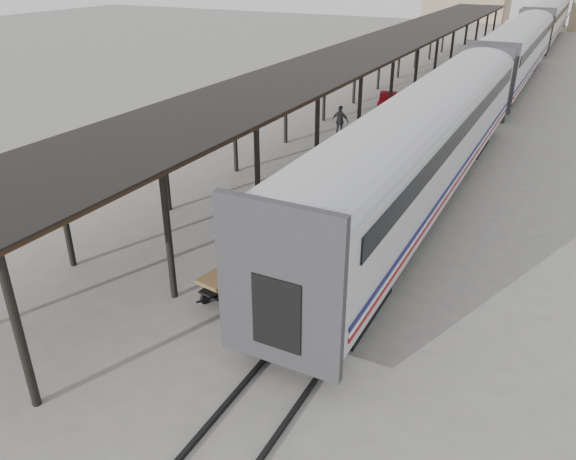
{
  "coord_description": "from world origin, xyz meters",
  "views": [
    {
      "loc": [
        8.09,
        -12.94,
        9.11
      ],
      "look_at": [
        1.18,
        0.44,
        1.7
      ],
      "focal_mm": 35.0,
      "sensor_mm": 36.0,
      "label": 1
    }
  ],
  "objects_px": {
    "baggage_cart": "(239,276)",
    "pedestrian": "(340,121)",
    "porter": "(233,254)",
    "luggage_tug": "(387,107)"
  },
  "relations": [
    {
      "from": "baggage_cart",
      "to": "porter",
      "type": "bearing_deg",
      "value": -60.27
    },
    {
      "from": "baggage_cart",
      "to": "pedestrian",
      "type": "xyz_separation_m",
      "value": [
        -3.64,
        16.43,
        0.2
      ]
    },
    {
      "from": "porter",
      "to": "luggage_tug",
      "type": "bearing_deg",
      "value": 11.74
    },
    {
      "from": "baggage_cart",
      "to": "luggage_tug",
      "type": "relative_size",
      "value": 1.35
    },
    {
      "from": "porter",
      "to": "pedestrian",
      "type": "height_order",
      "value": "porter"
    },
    {
      "from": "porter",
      "to": "pedestrian",
      "type": "relative_size",
      "value": 1.05
    },
    {
      "from": "porter",
      "to": "pedestrian",
      "type": "distance_m",
      "value": 17.54
    },
    {
      "from": "porter",
      "to": "baggage_cart",
      "type": "bearing_deg",
      "value": 25.5
    },
    {
      "from": "baggage_cart",
      "to": "pedestrian",
      "type": "relative_size",
      "value": 1.51
    },
    {
      "from": "baggage_cart",
      "to": "porter",
      "type": "height_order",
      "value": "porter"
    }
  ]
}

